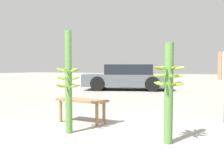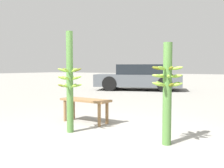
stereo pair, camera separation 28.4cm
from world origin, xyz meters
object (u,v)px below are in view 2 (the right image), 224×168
(banana_stalk_center, at_px, (167,90))
(market_bench, at_px, (85,103))
(banana_stalk_left, at_px, (70,82))
(parked_car, at_px, (139,77))

(banana_stalk_center, relative_size, market_bench, 1.37)
(banana_stalk_center, height_order, market_bench, banana_stalk_center)
(banana_stalk_center, xyz_separation_m, market_bench, (-1.83, 0.53, -0.39))
(banana_stalk_left, bearing_deg, market_bench, 108.25)
(market_bench, distance_m, parked_car, 7.39)
(banana_stalk_left, bearing_deg, banana_stalk_center, 6.86)
(parked_car, bearing_deg, banana_stalk_center, -172.54)
(market_bench, relative_size, parked_car, 0.24)
(banana_stalk_left, xyz_separation_m, market_bench, (-0.24, 0.72, -0.47))
(banana_stalk_center, distance_m, parked_car, 8.59)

